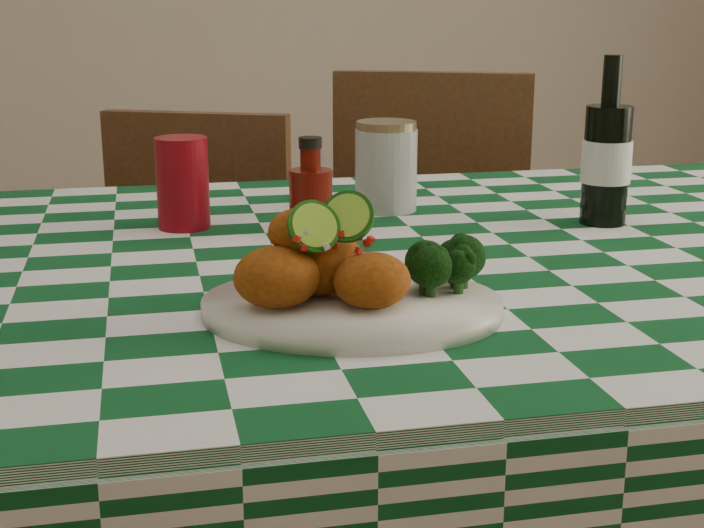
{
  "coord_description": "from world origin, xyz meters",
  "views": [
    {
      "loc": [
        -0.26,
        -1.18,
        1.11
      ],
      "look_at": [
        -0.06,
        -0.25,
        0.84
      ],
      "focal_mm": 50.0,
      "sensor_mm": 36.0,
      "label": 1
    }
  ],
  "objects": [
    {
      "name": "red_tumbler",
      "position": [
        -0.21,
        0.19,
        0.85
      ],
      "size": [
        0.08,
        0.08,
        0.13
      ],
      "primitive_type": "cylinder",
      "rotation": [
        0.0,
        0.0,
        0.14
      ],
      "color": "maroon",
      "rests_on": "dining_table"
    },
    {
      "name": "dining_table",
      "position": [
        0.0,
        0.0,
        0.39
      ],
      "size": [
        1.66,
        1.06,
        0.79
      ],
      "primitive_type": null,
      "color": "#0D4A20",
      "rests_on": "ground"
    },
    {
      "name": "wooden_chair_left",
      "position": [
        -0.23,
        0.69,
        0.44
      ],
      "size": [
        0.53,
        0.54,
        0.87
      ],
      "primitive_type": null,
      "rotation": [
        0.0,
        0.0,
        -0.42
      ],
      "color": "#472814",
      "rests_on": "ground"
    },
    {
      "name": "wooden_chair_right",
      "position": [
        0.28,
        0.68,
        0.47
      ],
      "size": [
        0.57,
        0.58,
        0.94
      ],
      "primitive_type": null,
      "rotation": [
        0.0,
        0.0,
        -0.41
      ],
      "color": "#472814",
      "rests_on": "ground"
    },
    {
      "name": "fried_chicken_pile",
      "position": [
        -0.08,
        -0.25,
        0.86
      ],
      "size": [
        0.16,
        0.12,
        0.1
      ],
      "primitive_type": null,
      "color": "#A34C0F",
      "rests_on": "plate"
    },
    {
      "name": "beer_bottle",
      "position": [
        0.38,
        0.09,
        0.9
      ],
      "size": [
        0.09,
        0.09,
        0.24
      ],
      "primitive_type": null,
      "rotation": [
        0.0,
        0.0,
        0.26
      ],
      "color": "black",
      "rests_on": "dining_table"
    },
    {
      "name": "mason_jar",
      "position": [
        0.1,
        0.24,
        0.85
      ],
      "size": [
        0.11,
        0.11,
        0.14
      ],
      "primitive_type": null,
      "rotation": [
        0.0,
        0.0,
        -0.33
      ],
      "color": "#B2BCBA",
      "rests_on": "dining_table"
    },
    {
      "name": "plate",
      "position": [
        -0.06,
        -0.25,
        0.8
      ],
      "size": [
        0.36,
        0.31,
        0.02
      ],
      "primitive_type": null,
      "rotation": [
        0.0,
        0.0,
        -0.23
      ],
      "color": "white",
      "rests_on": "dining_table"
    },
    {
      "name": "broccoli_side",
      "position": [
        0.04,
        -0.23,
        0.83
      ],
      "size": [
        0.07,
        0.07,
        0.05
      ],
      "primitive_type": null,
      "color": "black",
      "rests_on": "plate"
    },
    {
      "name": "ketchup_bottle",
      "position": [
        -0.04,
        0.14,
        0.85
      ],
      "size": [
        0.07,
        0.07,
        0.13
      ],
      "primitive_type": null,
      "rotation": [
        0.0,
        0.0,
        0.23
      ],
      "color": "#5A0B04",
      "rests_on": "dining_table"
    }
  ]
}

